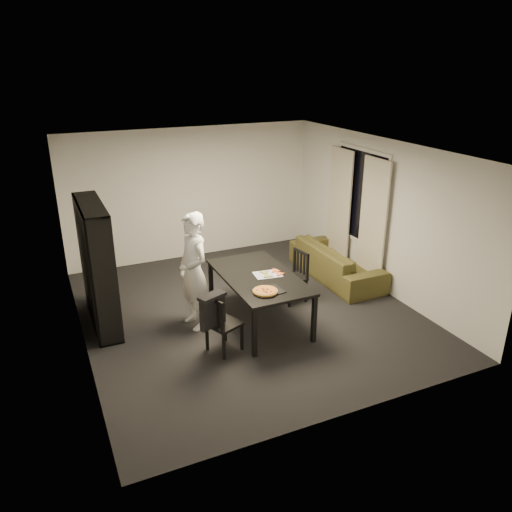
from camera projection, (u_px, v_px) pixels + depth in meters
name	position (u px, v px, depth m)	size (l,w,h in m)	color
room	(247.00, 236.00, 7.56)	(5.01, 5.51, 2.61)	black
window_pane	(361.00, 196.00, 8.94)	(0.02, 1.40, 1.60)	black
window_frame	(360.00, 196.00, 8.94)	(0.03, 1.52, 1.72)	white
curtain_left	(373.00, 223.00, 8.60)	(0.03, 0.70, 2.25)	beige
curtain_right	(339.00, 208.00, 9.48)	(0.03, 0.70, 2.25)	beige
bookshelf	(97.00, 266.00, 7.37)	(0.35, 1.50, 1.90)	black
dining_table	(259.00, 280.00, 7.50)	(1.03, 1.85, 0.77)	black
chair_left	(220.00, 321.00, 6.76)	(0.52, 0.52, 0.86)	black
chair_right	(296.00, 273.00, 8.28)	(0.46, 0.46, 0.86)	black
draped_jacket	(213.00, 309.00, 6.60)	(0.41, 0.30, 0.48)	black
person	(194.00, 271.00, 7.32)	(0.65, 0.43, 1.78)	white
baking_tray	(268.00, 291.00, 6.97)	(0.40, 0.32, 0.01)	black
pepperoni_pizza	(265.00, 291.00, 6.92)	(0.35, 0.35, 0.03)	olive
kitchen_towel	(268.00, 274.00, 7.50)	(0.40, 0.30, 0.01)	silver
pizza_slices	(271.00, 273.00, 7.52)	(0.37, 0.31, 0.01)	#BB883A
sofa	(336.00, 262.00, 9.19)	(2.13, 0.83, 0.62)	#443F1B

